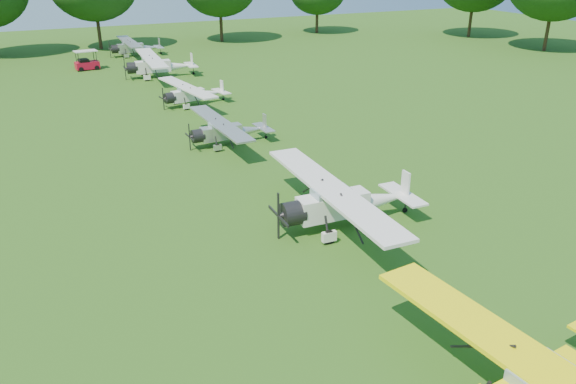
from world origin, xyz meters
name	(u,v)px	position (x,y,z in m)	size (l,w,h in m)	color
ground	(313,225)	(0.00, 0.00, 0.00)	(160.00, 160.00, 0.00)	#274A12
tree_belt	(385,50)	(3.57, 0.16, 8.03)	(137.36, 130.27, 14.52)	#2F2212
aircraft_2	(553,381)	(0.48, -13.51, 1.34)	(7.34, 11.68, 2.29)	#F7EE0A
aircraft_3	(343,200)	(1.23, -0.64, 1.33)	(7.26, 11.54, 2.28)	white
aircraft_4	(227,129)	(0.21, 13.08, 1.06)	(5.77, 9.18, 1.81)	silver
aircraft_5	(193,93)	(0.95, 24.06, 1.06)	(5.82, 9.22, 1.81)	white
aircraft_6	(158,64)	(0.83, 36.27, 1.33)	(7.26, 11.56, 2.28)	white
aircraft_7	(134,46)	(0.93, 49.58, 1.17)	(6.37, 10.12, 2.00)	silver
golf_cart	(86,63)	(-5.42, 43.33, 0.69)	(2.56, 1.76, 2.05)	#B30C28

